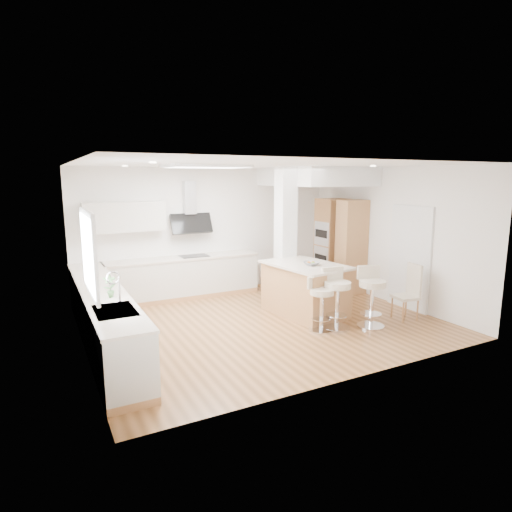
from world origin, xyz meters
TOP-DOWN VIEW (x-y plane):
  - ground at (0.00, 0.00)m, footprint 6.00×6.00m
  - ceiling at (0.00, 0.00)m, footprint 6.00×5.00m
  - wall_back at (0.00, 2.50)m, footprint 6.00×0.04m
  - wall_left at (-3.00, 0.00)m, footprint 0.04×5.00m
  - wall_right at (3.00, 0.00)m, footprint 0.04×5.00m
  - skylight at (-0.79, 0.60)m, footprint 4.10×2.10m
  - window_left at (-2.96, -0.90)m, footprint 0.06×1.28m
  - doorway_right at (2.97, -0.60)m, footprint 0.05×1.00m
  - counter_left at (-2.70, 0.23)m, footprint 0.63×4.50m
  - counter_back at (-0.91, 2.22)m, footprint 3.62×0.63m
  - pillar at (1.05, 0.95)m, footprint 0.35×0.35m
  - soffit at (2.10, 1.40)m, footprint 1.78×2.20m
  - oven_column at (2.68, 1.23)m, footprint 0.63×1.21m
  - peninsula at (0.95, 0.05)m, footprint 1.26×1.73m
  - bar_stool_a at (0.67, -0.83)m, footprint 0.50×0.50m
  - bar_stool_b at (0.99, -0.86)m, footprint 0.52×0.52m
  - bar_stool_c at (1.57, -1.08)m, footprint 0.59×0.59m
  - dining_chair at (2.51, -1.07)m, footprint 0.45×0.45m

SIDE VIEW (x-z plane):
  - ground at x=0.00m, z-range 0.00..0.00m
  - ceiling at x=0.00m, z-range -0.01..0.01m
  - counter_left at x=-2.70m, z-range -0.22..1.13m
  - peninsula at x=0.95m, z-range -0.03..1.02m
  - bar_stool_a at x=0.67m, z-range 0.06..0.99m
  - dining_chair at x=2.51m, z-range 0.04..1.06m
  - bar_stool_b at x=0.99m, z-range 0.07..1.12m
  - bar_stool_c at x=1.57m, z-range 0.07..1.13m
  - counter_back at x=-0.91m, z-range -0.55..1.95m
  - doorway_right at x=2.97m, z-range -0.05..2.05m
  - oven_column at x=2.68m, z-range 0.00..2.10m
  - wall_back at x=0.00m, z-range 0.00..2.80m
  - wall_left at x=-3.00m, z-range 0.00..2.80m
  - wall_right at x=3.00m, z-range 0.00..2.80m
  - pillar at x=1.05m, z-range 0.00..2.80m
  - window_left at x=-2.96m, z-range 1.16..2.23m
  - soffit at x=2.10m, z-range 2.40..2.80m
  - skylight at x=-0.79m, z-range 2.74..2.80m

